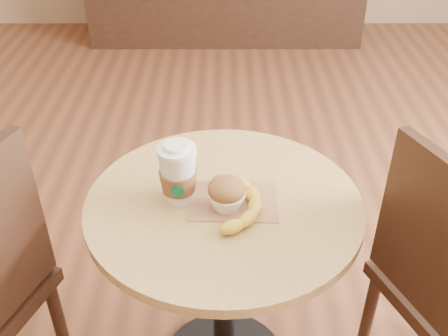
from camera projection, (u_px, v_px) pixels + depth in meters
name	position (u px, v px, depth m)	size (l,w,h in m)	color
cafe_table	(224.00, 252.00, 1.55)	(0.76, 0.76, 0.75)	black
kraft_bag	(233.00, 201.00, 1.43)	(0.24, 0.18, 0.00)	#956848
coffee_cup	(178.00, 175.00, 1.40)	(0.11, 0.11, 0.18)	silver
muffin	(227.00, 194.00, 1.38)	(0.10, 0.10, 0.09)	white
banana	(240.00, 202.00, 1.40)	(0.15, 0.27, 0.04)	gold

